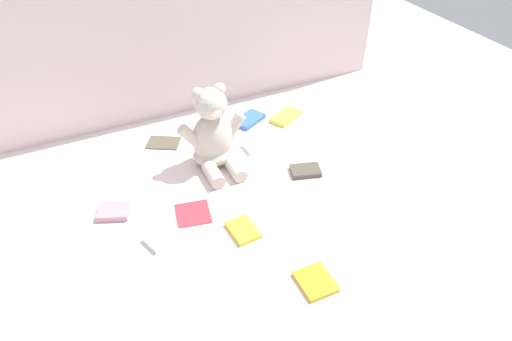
# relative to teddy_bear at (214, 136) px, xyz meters

# --- Properties ---
(ground_plane) EXTENTS (3.20, 3.20, 0.00)m
(ground_plane) POSITION_rel_teddy_bear_xyz_m (0.07, -0.12, -0.11)
(ground_plane) COLOR silver
(backdrop_drape) EXTENTS (1.59, 0.03, 0.66)m
(backdrop_drape) POSITION_rel_teddy_bear_xyz_m (0.07, 0.38, 0.22)
(backdrop_drape) COLOR beige
(backdrop_drape) RESTS_ON ground_plane
(teddy_bear) EXTENTS (0.23, 0.21, 0.28)m
(teddy_bear) POSITION_rel_teddy_bear_xyz_m (0.00, 0.00, 0.00)
(teddy_bear) COLOR beige
(teddy_bear) RESTS_ON ground_plane
(book_case_0) EXTENTS (0.12, 0.12, 0.01)m
(book_case_0) POSITION_rel_teddy_bear_xyz_m (-0.15, -0.21, -0.10)
(book_case_0) COLOR #CD303D
(book_case_0) RESTS_ON ground_plane
(book_case_1) EXTENTS (0.09, 0.10, 0.01)m
(book_case_1) POSITION_rel_teddy_bear_xyz_m (0.04, -0.58, -0.10)
(book_case_1) COLOR gold
(book_case_1) RESTS_ON ground_plane
(book_case_2) EXTENTS (0.15, 0.12, 0.02)m
(book_case_2) POSITION_rel_teddy_bear_xyz_m (0.35, 0.15, -0.10)
(book_case_2) COLOR yellow
(book_case_2) RESTS_ON ground_plane
(book_case_3) EXTENTS (0.11, 0.07, 0.02)m
(book_case_3) POSITION_rel_teddy_bear_xyz_m (0.17, 0.02, -0.10)
(book_case_3) COLOR white
(book_case_3) RESTS_ON ground_plane
(book_case_4) EXTENTS (0.14, 0.12, 0.02)m
(book_case_4) POSITION_rel_teddy_bear_xyz_m (0.21, 0.18, -0.10)
(book_case_4) COLOR #3767BE
(book_case_4) RESTS_ON ground_plane
(book_case_5) EXTENTS (0.11, 0.09, 0.02)m
(book_case_5) POSITION_rel_teddy_bear_xyz_m (0.25, -0.18, -0.10)
(book_case_5) COLOR #4D463B
(book_case_5) RESTS_ON ground_plane
(book_case_6) EXTENTS (0.14, 0.13, 0.01)m
(book_case_6) POSITION_rel_teddy_bear_xyz_m (-0.13, 0.18, -0.10)
(book_case_6) COLOR brown
(book_case_6) RESTS_ON ground_plane
(book_case_7) EXTENTS (0.08, 0.10, 0.01)m
(book_case_7) POSITION_rel_teddy_bear_xyz_m (-0.05, -0.34, -0.10)
(book_case_7) COLOR yellow
(book_case_7) RESTS_ON ground_plane
(book_case_8) EXTENTS (0.11, 0.10, 0.02)m
(book_case_8) POSITION_rel_teddy_bear_xyz_m (-0.37, -0.11, -0.10)
(book_case_8) COLOR #BF8197
(book_case_8) RESTS_ON ground_plane
(book_case_9) EXTENTS (0.11, 0.10, 0.02)m
(book_case_9) POSITION_rel_teddy_bear_xyz_m (-0.26, -0.27, -0.10)
(book_case_9) COLOR white
(book_case_9) RESTS_ON ground_plane
(book_case_10) EXTENTS (0.13, 0.12, 0.01)m
(book_case_10) POSITION_rel_teddy_bear_xyz_m (-0.38, -0.53, -0.10)
(book_case_10) COLOR white
(book_case_10) RESTS_ON ground_plane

